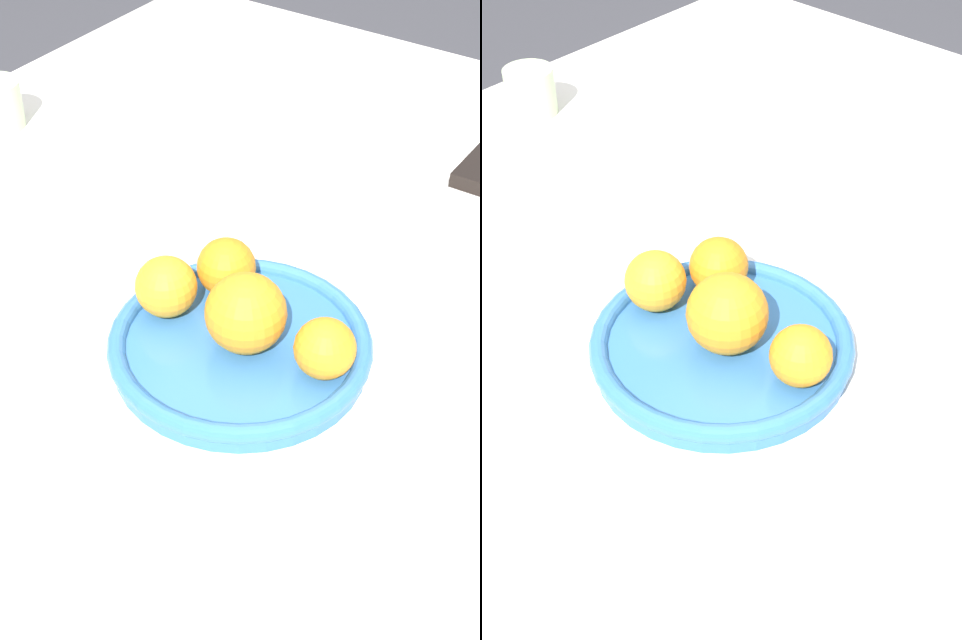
{
  "view_description": "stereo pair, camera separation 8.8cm",
  "coord_description": "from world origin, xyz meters",
  "views": [
    {
      "loc": [
        0.4,
        -0.84,
        1.32
      ],
      "look_at": [
        0.02,
        -0.29,
        0.75
      ],
      "focal_mm": 50.0,
      "sensor_mm": 36.0,
      "label": 1
    },
    {
      "loc": [
        0.47,
        -0.79,
        1.32
      ],
      "look_at": [
        0.02,
        -0.29,
        0.75
      ],
      "focal_mm": 50.0,
      "sensor_mm": 36.0,
      "label": 2
    }
  ],
  "objects": [
    {
      "name": "cup_1",
      "position": [
        -0.54,
        -0.08,
        0.73
      ],
      "size": [
        0.07,
        0.07,
        0.07
      ],
      "color": "#B7CC9E",
      "rests_on": "table"
    },
    {
      "name": "orange_2",
      "position": [
        0.11,
        -0.28,
        0.75
      ],
      "size": [
        0.06,
        0.06,
        0.06
      ],
      "color": "orange",
      "rests_on": "fruit_platter"
    },
    {
      "name": "orange_3",
      "position": [
        -0.07,
        -0.29,
        0.75
      ],
      "size": [
        0.06,
        0.06,
        0.06
      ],
      "color": "orange",
      "rests_on": "fruit_platter"
    },
    {
      "name": "napkin",
      "position": [
        -0.54,
        0.38,
        0.7
      ],
      "size": [
        0.12,
        0.1,
        0.01
      ],
      "color": "white",
      "rests_on": "table"
    },
    {
      "name": "ground_plane",
      "position": [
        0.0,
        0.0,
        0.0
      ],
      "size": [
        12.0,
        12.0,
        0.0
      ],
      "primitive_type": "plane",
      "color": "#38383D"
    },
    {
      "name": "orange_0",
      "position": [
        0.03,
        -0.29,
        0.76
      ],
      "size": [
        0.08,
        0.08,
        0.08
      ],
      "color": "orange",
      "rests_on": "fruit_platter"
    },
    {
      "name": "table",
      "position": [
        0.0,
        0.0,
        0.35
      ],
      "size": [
        1.31,
        1.02,
        0.7
      ],
      "color": "silver",
      "rests_on": "ground_plane"
    },
    {
      "name": "fruit_platter",
      "position": [
        0.02,
        -0.29,
        0.72
      ],
      "size": [
        0.27,
        0.27,
        0.03
      ],
      "color": "#336BAD",
      "rests_on": "table"
    },
    {
      "name": "orange_1",
      "position": [
        -0.04,
        -0.23,
        0.75
      ],
      "size": [
        0.06,
        0.06,
        0.06
      ],
      "color": "orange",
      "rests_on": "fruit_platter"
    }
  ]
}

